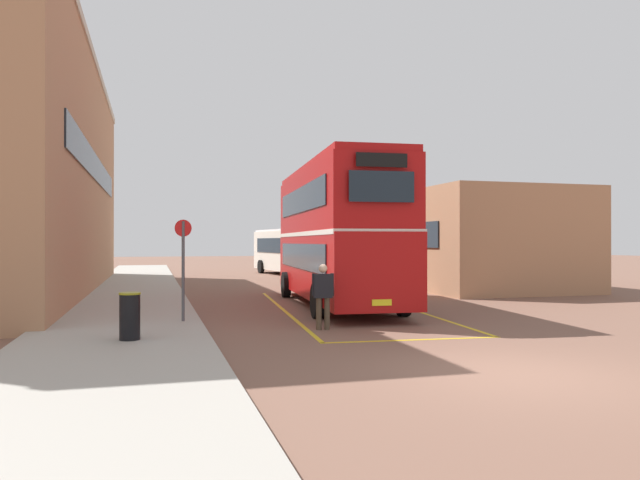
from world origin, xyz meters
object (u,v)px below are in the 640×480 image
object	(u,v)px
pedestrian_boarding	(323,292)
litter_bin	(130,316)
double_decker_bus	(336,232)
single_deck_bus	(292,250)
bus_stop_sign	(183,260)

from	to	relation	value
pedestrian_boarding	litter_bin	bearing A→B (deg)	-165.64
double_decker_bus	pedestrian_boarding	distance (m)	5.87
single_deck_bus	litter_bin	size ratio (longest dim) A/B	9.77
double_decker_bus	litter_bin	size ratio (longest dim) A/B	10.89
double_decker_bus	bus_stop_sign	bearing A→B (deg)	-144.64
single_deck_bus	pedestrian_boarding	bearing A→B (deg)	-101.38
pedestrian_boarding	litter_bin	size ratio (longest dim) A/B	1.65
single_deck_bus	bus_stop_sign	distance (m)	23.79
double_decker_bus	bus_stop_sign	size ratio (longest dim) A/B	4.11
single_deck_bus	pedestrian_boarding	xyz separation A→B (m)	(-4.81, -23.88, -0.71)
litter_bin	bus_stop_sign	bearing A→B (deg)	65.53
pedestrian_boarding	litter_bin	xyz separation A→B (m)	(-4.53, -1.16, -0.30)
single_deck_bus	bus_stop_sign	world-z (taller)	single_deck_bus
litter_bin	bus_stop_sign	world-z (taller)	bus_stop_sign
double_decker_bus	bus_stop_sign	xyz separation A→B (m)	(-5.31, -3.77, -0.80)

